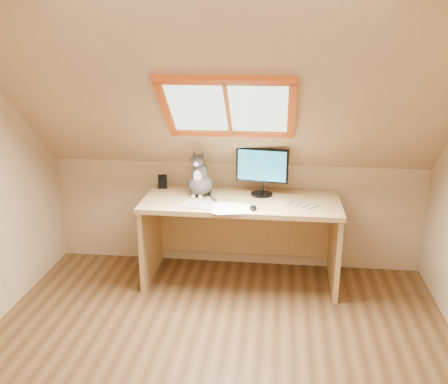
# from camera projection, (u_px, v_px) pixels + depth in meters

# --- Properties ---
(ground) EXTENTS (3.50, 3.50, 0.00)m
(ground) POSITION_uv_depth(u_px,v_px,m) (210.00, 377.00, 3.29)
(ground) COLOR brown
(ground) RESTS_ON ground
(room_shell) EXTENTS (3.52, 3.52, 2.41)m
(room_shell) POSITION_uv_depth(u_px,v_px,m) (206.00, 171.00, 2.76)
(room_shell) COLOR tan
(room_shell) RESTS_ON ground
(desk) EXTENTS (1.71, 0.75, 0.78)m
(desk) POSITION_uv_depth(u_px,v_px,m) (242.00, 221.00, 4.48)
(desk) COLOR tan
(desk) RESTS_ON ground
(monitor) EXTENTS (0.46, 0.20, 0.43)m
(monitor) POSITION_uv_depth(u_px,v_px,m) (262.00, 169.00, 4.37)
(monitor) COLOR black
(monitor) RESTS_ON desk
(cat) EXTENTS (0.27, 0.31, 0.42)m
(cat) POSITION_uv_depth(u_px,v_px,m) (200.00, 179.00, 4.41)
(cat) COLOR #494441
(cat) RESTS_ON desk
(desk_speaker) EXTENTS (0.09, 0.09, 0.12)m
(desk_speaker) POSITION_uv_depth(u_px,v_px,m) (163.00, 182.00, 4.65)
(desk_speaker) COLOR black
(desk_speaker) RESTS_ON desk
(graphics_tablet) EXTENTS (0.30, 0.23, 0.01)m
(graphics_tablet) POSITION_uv_depth(u_px,v_px,m) (200.00, 205.00, 4.18)
(graphics_tablet) COLOR #B2B2B7
(graphics_tablet) RESTS_ON desk
(mouse) EXTENTS (0.06, 0.10, 0.03)m
(mouse) POSITION_uv_depth(u_px,v_px,m) (253.00, 208.00, 4.08)
(mouse) COLOR black
(mouse) RESTS_ON desk
(papers) EXTENTS (0.35, 0.30, 0.01)m
(papers) POSITION_uv_depth(u_px,v_px,m) (230.00, 208.00, 4.11)
(papers) COLOR white
(papers) RESTS_ON desk
(cables) EXTENTS (0.51, 0.26, 0.01)m
(cables) POSITION_uv_depth(u_px,v_px,m) (292.00, 205.00, 4.18)
(cables) COLOR silver
(cables) RESTS_ON desk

